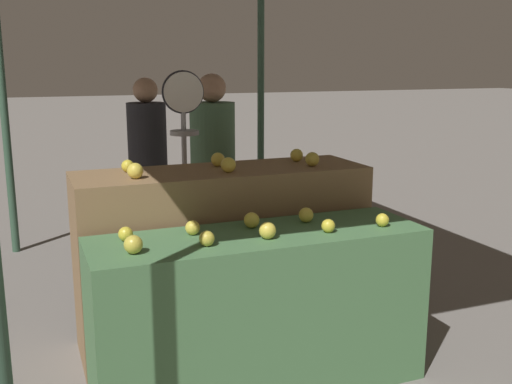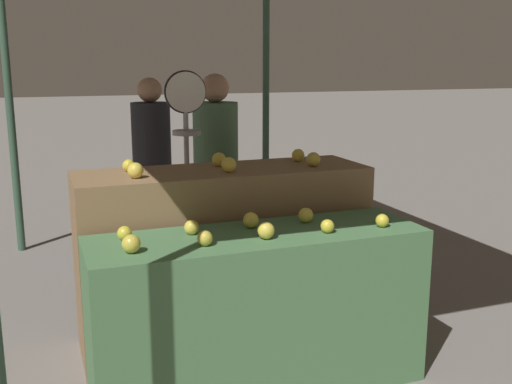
% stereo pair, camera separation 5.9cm
% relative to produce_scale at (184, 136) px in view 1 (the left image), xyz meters
% --- Properties ---
extents(ground_plane, '(60.00, 60.00, 0.00)m').
position_rel_produce_scale_xyz_m(ground_plane, '(0.06, -1.26, -1.22)').
color(ground_plane, slate).
extents(display_counter_front, '(1.76, 0.55, 0.86)m').
position_rel_produce_scale_xyz_m(display_counter_front, '(0.06, -1.26, -0.79)').
color(display_counter_front, '#4C7A4C').
rests_on(display_counter_front, ground_plane).
extents(display_counter_back, '(1.76, 0.55, 1.10)m').
position_rel_produce_scale_xyz_m(display_counter_back, '(0.06, -0.66, -0.68)').
color(display_counter_back, olive).
rests_on(display_counter_back, ground_plane).
extents(apple_front_0, '(0.09, 0.09, 0.09)m').
position_rel_produce_scale_xyz_m(apple_front_0, '(-0.61, -1.36, -0.32)').
color(apple_front_0, gold).
rests_on(apple_front_0, display_counter_front).
extents(apple_front_1, '(0.08, 0.08, 0.08)m').
position_rel_produce_scale_xyz_m(apple_front_1, '(-0.26, -1.37, -0.33)').
color(apple_front_1, gold).
rests_on(apple_front_1, display_counter_front).
extents(apple_front_2, '(0.09, 0.09, 0.09)m').
position_rel_produce_scale_xyz_m(apple_front_2, '(0.05, -1.37, -0.32)').
color(apple_front_2, yellow).
rests_on(apple_front_2, display_counter_front).
extents(apple_front_3, '(0.07, 0.07, 0.07)m').
position_rel_produce_scale_xyz_m(apple_front_3, '(0.39, -1.38, -0.33)').
color(apple_front_3, gold).
rests_on(apple_front_3, display_counter_front).
extents(apple_front_4, '(0.07, 0.07, 0.07)m').
position_rel_produce_scale_xyz_m(apple_front_4, '(0.72, -1.38, -0.33)').
color(apple_front_4, gold).
rests_on(apple_front_4, display_counter_front).
extents(apple_front_5, '(0.07, 0.07, 0.07)m').
position_rel_produce_scale_xyz_m(apple_front_5, '(-0.61, -1.15, -0.33)').
color(apple_front_5, gold).
rests_on(apple_front_5, display_counter_front).
extents(apple_front_6, '(0.08, 0.08, 0.08)m').
position_rel_produce_scale_xyz_m(apple_front_6, '(-0.27, -1.16, -0.33)').
color(apple_front_6, yellow).
rests_on(apple_front_6, display_counter_front).
extents(apple_front_7, '(0.08, 0.08, 0.08)m').
position_rel_produce_scale_xyz_m(apple_front_7, '(0.06, -1.15, -0.32)').
color(apple_front_7, yellow).
rests_on(apple_front_7, display_counter_front).
extents(apple_front_8, '(0.08, 0.08, 0.08)m').
position_rel_produce_scale_xyz_m(apple_front_8, '(0.38, -1.15, -0.32)').
color(apple_front_8, yellow).
rests_on(apple_front_8, display_counter_front).
extents(apple_back_0, '(0.09, 0.09, 0.09)m').
position_rel_produce_scale_xyz_m(apple_back_0, '(-0.48, -0.77, -0.08)').
color(apple_back_0, yellow).
rests_on(apple_back_0, display_counter_back).
extents(apple_back_1, '(0.09, 0.09, 0.09)m').
position_rel_produce_scale_xyz_m(apple_back_1, '(0.06, -0.77, -0.08)').
color(apple_back_1, yellow).
rests_on(apple_back_1, display_counter_back).
extents(apple_back_2, '(0.09, 0.09, 0.09)m').
position_rel_produce_scale_xyz_m(apple_back_2, '(0.61, -0.76, -0.08)').
color(apple_back_2, gold).
rests_on(apple_back_2, display_counter_back).
extents(apple_back_3, '(0.07, 0.07, 0.07)m').
position_rel_produce_scale_xyz_m(apple_back_3, '(-0.49, -0.55, -0.09)').
color(apple_back_3, gold).
rests_on(apple_back_3, display_counter_back).
extents(apple_back_4, '(0.09, 0.09, 0.09)m').
position_rel_produce_scale_xyz_m(apple_back_4, '(0.06, -0.55, -0.09)').
color(apple_back_4, yellow).
rests_on(apple_back_4, display_counter_back).
extents(apple_back_5, '(0.08, 0.08, 0.08)m').
position_rel_produce_scale_xyz_m(apple_back_5, '(0.59, -0.56, -0.09)').
color(apple_back_5, yellow).
rests_on(apple_back_5, display_counter_back).
extents(produce_scale, '(0.29, 0.20, 1.67)m').
position_rel_produce_scale_xyz_m(produce_scale, '(0.00, 0.00, 0.00)').
color(produce_scale, '#99999E').
rests_on(produce_scale, ground_plane).
extents(person_vendor_at_scale, '(0.46, 0.46, 1.64)m').
position_rel_produce_scale_xyz_m(person_vendor_at_scale, '(0.31, 0.35, -0.28)').
color(person_vendor_at_scale, '#2D2D38').
rests_on(person_vendor_at_scale, ground_plane).
extents(person_customer_left, '(0.36, 0.36, 1.60)m').
position_rel_produce_scale_xyz_m(person_customer_left, '(-0.04, 1.09, -0.30)').
color(person_customer_left, '#2D2D38').
rests_on(person_customer_left, ground_plane).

